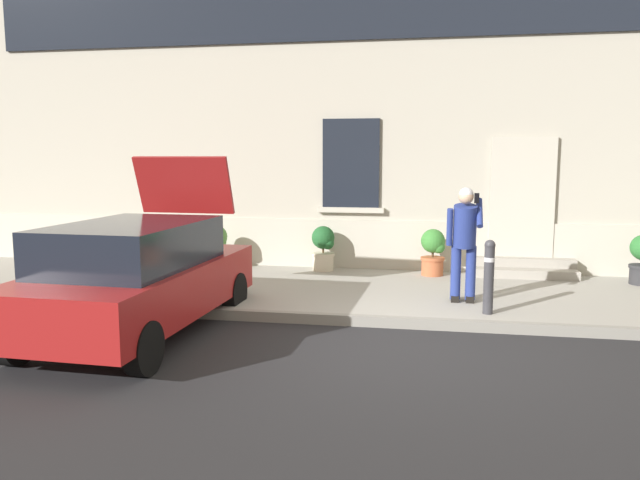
% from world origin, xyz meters
% --- Properties ---
extents(ground_plane, '(80.00, 80.00, 0.00)m').
position_xyz_m(ground_plane, '(0.00, 0.00, 0.00)').
color(ground_plane, '#232326').
extents(sidewalk, '(24.00, 3.60, 0.15)m').
position_xyz_m(sidewalk, '(0.00, 2.80, 0.07)').
color(sidewalk, '#99968E').
rests_on(sidewalk, ground).
extents(curb_edge, '(24.00, 0.12, 0.15)m').
position_xyz_m(curb_edge, '(0.00, 0.94, 0.07)').
color(curb_edge, gray).
rests_on(curb_edge, ground).
extents(building_facade, '(24.00, 1.52, 7.50)m').
position_xyz_m(building_facade, '(0.00, 5.29, 3.73)').
color(building_facade, '#B2AD9E').
rests_on(building_facade, ground).
extents(entrance_stoop, '(1.94, 0.64, 0.32)m').
position_xyz_m(entrance_stoop, '(2.05, 4.33, 0.28)').
color(entrance_stoop, '#9E998E').
rests_on(entrance_stoop, sidewalk).
extents(hatchback_car_red, '(1.92, 4.13, 2.34)m').
position_xyz_m(hatchback_car_red, '(-3.34, -0.01, 0.80)').
color(hatchback_car_red, maroon).
rests_on(hatchback_car_red, ground).
extents(bollard_near_person, '(0.15, 0.15, 1.04)m').
position_xyz_m(bollard_near_person, '(1.21, 1.35, 0.71)').
color(bollard_near_person, '#333338').
rests_on(bollard_near_person, sidewalk).
extents(person_on_phone, '(0.51, 0.52, 1.74)m').
position_xyz_m(person_on_phone, '(0.89, 1.95, 1.15)').
color(person_on_phone, navy).
rests_on(person_on_phone, sidewalk).
extents(planter_olive, '(0.44, 0.44, 0.86)m').
position_xyz_m(planter_olive, '(-3.70, 3.99, 0.61)').
color(planter_olive, '#606B38').
rests_on(planter_olive, sidewalk).
extents(planter_cream, '(0.44, 0.44, 0.86)m').
position_xyz_m(planter_cream, '(-1.63, 4.21, 0.61)').
color(planter_cream, beige).
rests_on(planter_cream, sidewalk).
extents(planter_terracotta, '(0.44, 0.44, 0.86)m').
position_xyz_m(planter_terracotta, '(0.45, 4.09, 0.61)').
color(planter_terracotta, '#B25B38').
rests_on(planter_terracotta, sidewalk).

